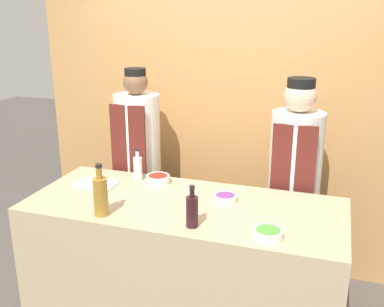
# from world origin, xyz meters

# --- Properties ---
(cabinet_wall) EXTENTS (3.21, 0.18, 2.40)m
(cabinet_wall) POSITION_xyz_m (0.00, 1.11, 1.20)
(cabinet_wall) COLOR #B7844C
(cabinet_wall) RESTS_ON ground_plane
(counter) EXTENTS (2.00, 0.83, 0.96)m
(counter) POSITION_xyz_m (0.00, 0.00, 0.48)
(counter) COLOR tan
(counter) RESTS_ON ground_plane
(sauce_bowl_red) EXTENTS (0.17, 0.17, 0.06)m
(sauce_bowl_red) POSITION_xyz_m (-0.29, 0.28, 0.99)
(sauce_bowl_red) COLOR white
(sauce_bowl_red) RESTS_ON counter
(sauce_bowl_purple) EXTENTS (0.15, 0.15, 0.04)m
(sauce_bowl_purple) POSITION_xyz_m (0.24, 0.12, 0.98)
(sauce_bowl_purple) COLOR white
(sauce_bowl_purple) RESTS_ON counter
(sauce_bowl_green) EXTENTS (0.16, 0.16, 0.05)m
(sauce_bowl_green) POSITION_xyz_m (0.57, -0.28, 0.99)
(sauce_bowl_green) COLOR white
(sauce_bowl_green) RESTS_ON counter
(cutting_board) EXTENTS (0.28, 0.19, 0.02)m
(cutting_board) POSITION_xyz_m (-0.68, 0.10, 0.97)
(cutting_board) COLOR white
(cutting_board) RESTS_ON counter
(bottle_clear) EXTENTS (0.06, 0.06, 0.23)m
(bottle_clear) POSITION_xyz_m (-0.45, 0.29, 1.05)
(bottle_clear) COLOR silver
(bottle_clear) RESTS_ON counter
(bottle_vinegar) EXTENTS (0.09, 0.09, 0.32)m
(bottle_vinegar) POSITION_xyz_m (-0.41, -0.31, 1.08)
(bottle_vinegar) COLOR olive
(bottle_vinegar) RESTS_ON counter
(bottle_wine) EXTENTS (0.07, 0.07, 0.25)m
(bottle_wine) POSITION_xyz_m (0.15, -0.28, 1.06)
(bottle_wine) COLOR black
(bottle_wine) RESTS_ON counter
(chef_left) EXTENTS (0.36, 0.36, 1.70)m
(chef_left) POSITION_xyz_m (-0.62, 0.66, 0.92)
(chef_left) COLOR #28282D
(chef_left) RESTS_ON ground_plane
(chef_right) EXTENTS (0.37, 0.37, 1.68)m
(chef_right) POSITION_xyz_m (0.62, 0.66, 0.91)
(chef_right) COLOR #28282D
(chef_right) RESTS_ON ground_plane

